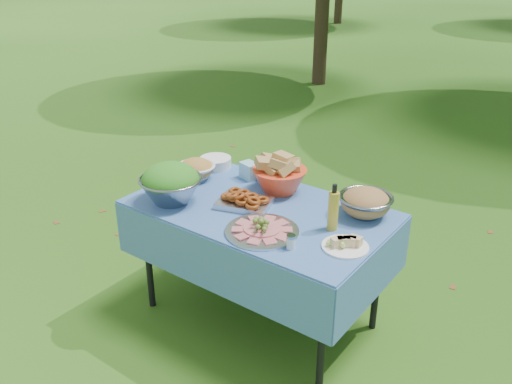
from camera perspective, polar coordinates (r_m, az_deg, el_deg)
ground at (r=3.49m, az=0.33°, el=-12.88°), size 80.00×80.00×0.00m
picnic_table at (r=3.27m, az=0.35°, el=-7.62°), size 1.46×0.86×0.76m
salad_bowl at (r=3.14m, az=-8.98°, el=0.94°), size 0.41×0.41×0.24m
pasta_bowl_white at (r=3.46m, az=-6.34°, el=2.45°), size 0.29×0.29×0.13m
plate_stack at (r=3.63m, az=-4.28°, el=3.13°), size 0.24×0.24×0.07m
wipes_box at (r=3.45m, az=-0.70°, el=2.27°), size 0.13×0.11×0.10m
sanitizer_bottle at (r=3.41m, az=0.82°, el=2.51°), size 0.06×0.06×0.16m
bread_bowl at (r=3.25m, az=2.51°, el=1.88°), size 0.38×0.38×0.22m
pasta_bowl_steel at (r=3.03m, az=11.45°, el=-1.05°), size 0.37×0.37×0.16m
fried_tray at (r=3.09m, az=-1.23°, el=-0.89°), size 0.35×0.29×0.07m
charcuterie_platter at (r=2.81m, az=0.64°, el=-3.48°), size 0.42×0.42×0.09m
oil_bottle at (r=2.83m, az=8.15°, el=-1.59°), size 0.06×0.06×0.26m
cheese_plate at (r=2.72m, az=9.41°, el=-5.21°), size 0.30×0.30×0.06m
shaker at (r=2.68m, az=3.70°, el=-5.26°), size 0.05×0.05×0.07m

